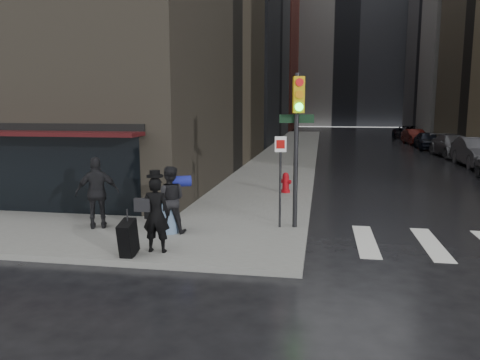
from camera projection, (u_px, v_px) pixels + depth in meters
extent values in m
plane|color=black|center=(225.00, 245.00, 11.71)|extent=(140.00, 140.00, 0.00)
cube|color=slate|center=(293.00, 148.00, 37.97)|extent=(4.00, 50.00, 0.15)
cube|color=slate|center=(470.00, 151.00, 35.67)|extent=(3.00, 50.00, 0.15)
cube|color=silver|center=(366.00, 241.00, 12.08)|extent=(0.50, 3.00, 0.01)
cube|color=silver|center=(431.00, 244.00, 11.81)|extent=(0.50, 3.00, 0.01)
cube|color=#5D2820|center=(224.00, 44.00, 72.23)|extent=(22.00, 20.00, 26.00)
cube|color=gray|center=(345.00, 36.00, 84.10)|extent=(40.00, 12.00, 32.00)
cube|color=black|center=(20.00, 172.00, 14.68)|extent=(8.00, 0.12, 2.60)
cube|color=#330B0D|center=(7.00, 133.00, 14.00)|extent=(8.40, 1.10, 0.12)
cube|color=black|center=(15.00, 127.00, 14.39)|extent=(8.40, 0.08, 0.22)
imported|color=black|center=(156.00, 215.00, 10.56)|extent=(0.65, 0.44, 1.73)
cylinder|color=black|center=(155.00, 176.00, 10.42)|extent=(0.37, 0.37, 0.05)
cylinder|color=black|center=(155.00, 173.00, 10.41)|extent=(0.23, 0.23, 0.14)
cube|color=black|center=(142.00, 205.00, 10.50)|extent=(0.37, 0.13, 0.30)
cube|color=black|center=(128.00, 239.00, 10.30)|extent=(0.31, 0.68, 0.88)
cylinder|color=black|center=(127.00, 218.00, 10.23)|extent=(0.03, 0.03, 0.40)
imported|color=black|center=(170.00, 200.00, 12.17)|extent=(0.98, 0.84, 1.76)
cube|color=black|center=(155.00, 212.00, 12.38)|extent=(0.58, 0.39, 0.33)
cylinder|color=navy|center=(181.00, 181.00, 12.22)|extent=(0.60, 0.46, 0.28)
imported|color=black|center=(97.00, 193.00, 12.64)|extent=(1.24, 0.91, 1.95)
cylinder|color=black|center=(296.00, 152.00, 12.57)|extent=(0.12, 0.12, 4.16)
cube|color=#C2990C|center=(299.00, 95.00, 12.11)|extent=(0.33, 0.25, 0.94)
cylinder|color=red|center=(300.00, 82.00, 11.96)|extent=(0.21, 0.10, 0.21)
cylinder|color=orange|center=(299.00, 95.00, 12.01)|extent=(0.21, 0.10, 0.21)
cylinder|color=#19E533|center=(299.00, 107.00, 12.06)|extent=(0.21, 0.10, 0.21)
cylinder|color=black|center=(280.00, 182.00, 12.68)|extent=(0.06, 0.06, 2.49)
cube|color=white|center=(281.00, 144.00, 12.49)|extent=(0.31, 0.09, 0.42)
cube|color=black|center=(297.00, 119.00, 12.51)|extent=(0.92, 0.24, 0.23)
cylinder|color=#9E0911|center=(286.00, 191.00, 18.07)|extent=(0.34, 0.34, 0.11)
cylinder|color=#9E0911|center=(286.00, 184.00, 18.03)|extent=(0.26, 0.26, 0.64)
sphere|color=#9E0911|center=(286.00, 175.00, 17.98)|extent=(0.23, 0.23, 0.23)
cylinder|color=#9E0911|center=(286.00, 181.00, 18.01)|extent=(0.45, 0.31, 0.15)
imported|color=#39393E|center=(478.00, 152.00, 26.83)|extent=(1.84, 5.12, 1.68)
imported|color=#47474C|center=(453.00, 146.00, 32.20)|extent=(2.47, 5.37, 1.52)
imported|color=black|center=(428.00, 141.00, 37.68)|extent=(1.77, 4.27, 1.44)
imported|color=#42100D|center=(414.00, 137.00, 43.07)|extent=(1.84, 4.28, 1.37)
imported|color=black|center=(409.00, 133.00, 48.37)|extent=(2.89, 5.45, 1.46)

